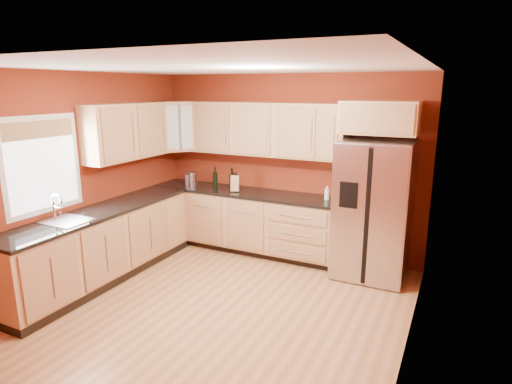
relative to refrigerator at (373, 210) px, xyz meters
The scene contains 23 objects.
floor 2.29m from the refrigerator, 129.72° to the right, with size 4.00×4.00×0.00m, color #9B6D3C.
ceiling 2.72m from the refrigerator, 129.72° to the right, with size 4.00×4.00×0.00m, color silver.
wall_back 1.46m from the refrigerator, 164.48° to the left, with size 4.00×0.04×2.60m, color maroon.
wall_front 3.89m from the refrigerator, 110.43° to the right, with size 4.00×0.04×2.60m, color maroon.
wall_left 3.75m from the refrigerator, 154.12° to the right, with size 0.04×4.00×2.60m, color maroon.
wall_right 1.80m from the refrigerator, 68.20° to the right, with size 0.04×4.00×2.60m, color maroon.
base_cabinets_back 1.95m from the refrigerator, behind, with size 2.90×0.60×0.88m, color tan.
base_cabinets_left 3.49m from the refrigerator, 151.95° to the right, with size 0.60×2.80×0.88m, color tan.
countertop_back 1.90m from the refrigerator, behind, with size 2.90×0.62×0.04m, color black.
countertop_left 3.45m from the refrigerator, 151.87° to the right, with size 0.62×2.80×0.04m, color black.
upper_cabinets_back 1.87m from the refrigerator, behind, with size 2.30×0.33×0.75m, color tan.
upper_cabinets_left 3.44m from the refrigerator, 164.22° to the right, with size 0.33×1.35×0.75m, color tan.
corner_upper_cabinet 3.16m from the refrigerator, behind, with size 0.62×0.33×0.75m, color tan.
over_fridge_cabinet 1.16m from the refrigerator, 90.00° to the left, with size 0.92×0.60×0.40m, color tan.
refrigerator is the anchor object (origin of this frame).
window 4.01m from the refrigerator, 147.46° to the right, with size 0.03×0.90×1.00m, color white.
sink_faucet 3.71m from the refrigerator, 145.05° to the right, with size 0.50×0.42×0.30m, color silver, non-canonical shape.
canister_left 2.79m from the refrigerator, behind, with size 0.13×0.13×0.21m, color #ABABB0.
canister_right 2.87m from the refrigerator, behind, with size 0.10×0.10×0.17m, color #ABABB0.
wine_bottle_a 2.40m from the refrigerator, behind, with size 0.07×0.07×0.32m, color black, non-canonical shape.
wine_bottle_b 2.07m from the refrigerator, behind, with size 0.08×0.08×0.34m, color black, non-canonical shape.
knife_block 2.01m from the refrigerator, behind, with size 0.12×0.11×0.24m, color tan.
soap_dispenser 0.67m from the refrigerator, 169.85° to the left, with size 0.06×0.06×0.19m, color white.
Camera 1 is at (2.30, -3.74, 2.40)m, focal length 30.00 mm.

